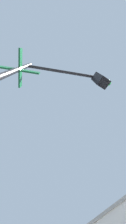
# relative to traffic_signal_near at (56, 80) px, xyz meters

# --- Properties ---
(traffic_signal_near) EXTENTS (1.47, 2.85, 6.23)m
(traffic_signal_near) POSITION_rel_traffic_signal_near_xyz_m (0.00, 0.00, 0.00)
(traffic_signal_near) COLOR black
(traffic_signal_near) RESTS_ON ground_plane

